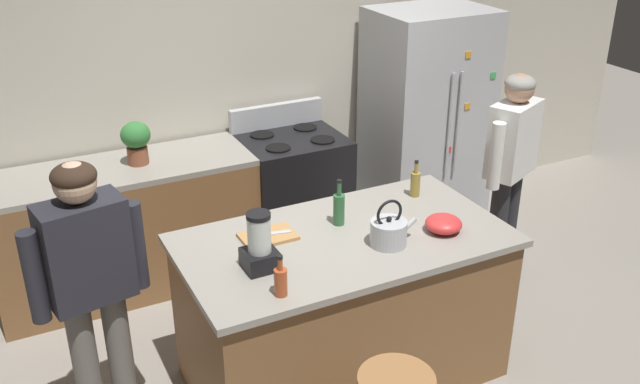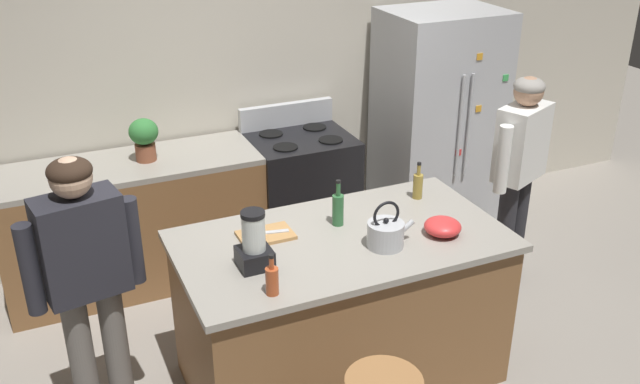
% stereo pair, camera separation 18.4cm
% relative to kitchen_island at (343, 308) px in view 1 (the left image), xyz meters
% --- Properties ---
extents(ground_plane, '(14.00, 14.00, 0.00)m').
position_rel_kitchen_island_xyz_m(ground_plane, '(0.00, 0.00, -0.47)').
color(ground_plane, gray).
extents(back_wall, '(8.00, 0.10, 2.70)m').
position_rel_kitchen_island_xyz_m(back_wall, '(0.00, 1.95, 0.88)').
color(back_wall, beige).
rests_on(back_wall, ground_plane).
extents(kitchen_island, '(1.82, 0.99, 0.94)m').
position_rel_kitchen_island_xyz_m(kitchen_island, '(0.00, 0.00, 0.00)').
color(kitchen_island, brown).
rests_on(kitchen_island, ground_plane).
extents(back_counter_run, '(2.00, 0.64, 0.94)m').
position_rel_kitchen_island_xyz_m(back_counter_run, '(-0.80, 1.55, -0.00)').
color(back_counter_run, brown).
rests_on(back_counter_run, ground_plane).
extents(refrigerator, '(0.90, 0.73, 1.79)m').
position_rel_kitchen_island_xyz_m(refrigerator, '(1.57, 1.50, 0.43)').
color(refrigerator, '#B7BABF').
rests_on(refrigerator, ground_plane).
extents(stove_range, '(0.76, 0.65, 1.12)m').
position_rel_kitchen_island_xyz_m(stove_range, '(0.38, 1.52, 0.01)').
color(stove_range, black).
rests_on(stove_range, ground_plane).
extents(person_by_island_left, '(0.60, 0.29, 1.60)m').
position_rel_kitchen_island_xyz_m(person_by_island_left, '(-1.34, 0.12, 0.50)').
color(person_by_island_left, '#66605B').
rests_on(person_by_island_left, ground_plane).
extents(person_by_sink_right, '(0.58, 0.36, 1.54)m').
position_rel_kitchen_island_xyz_m(person_by_sink_right, '(1.60, 0.50, 0.46)').
color(person_by_sink_right, '#26262B').
rests_on(person_by_sink_right, ground_plane).
extents(potted_plant, '(0.20, 0.20, 0.30)m').
position_rel_kitchen_island_xyz_m(potted_plant, '(-0.76, 1.55, 0.64)').
color(potted_plant, brown).
rests_on(potted_plant, back_counter_run).
extents(blender_appliance, '(0.17, 0.17, 0.31)m').
position_rel_kitchen_island_xyz_m(blender_appliance, '(-0.54, -0.09, 0.60)').
color(blender_appliance, black).
rests_on(blender_appliance, kitchen_island).
extents(bottle_olive_oil, '(0.07, 0.07, 0.28)m').
position_rel_kitchen_island_xyz_m(bottle_olive_oil, '(0.05, 0.15, 0.57)').
color(bottle_olive_oil, '#2D6638').
rests_on(bottle_olive_oil, kitchen_island).
extents(bottle_vinegar, '(0.06, 0.06, 0.24)m').
position_rel_kitchen_island_xyz_m(bottle_vinegar, '(0.64, 0.27, 0.55)').
color(bottle_vinegar, olive).
rests_on(bottle_vinegar, kitchen_island).
extents(bottle_cooking_sauce, '(0.06, 0.06, 0.22)m').
position_rel_kitchen_island_xyz_m(bottle_cooking_sauce, '(-0.54, -0.36, 0.55)').
color(bottle_cooking_sauce, '#B24C26').
rests_on(bottle_cooking_sauce, kitchen_island).
extents(mixing_bowl, '(0.21, 0.21, 0.09)m').
position_rel_kitchen_island_xyz_m(mixing_bowl, '(0.53, -0.19, 0.51)').
color(mixing_bowl, red).
rests_on(mixing_bowl, kitchen_island).
extents(tea_kettle, '(0.28, 0.20, 0.27)m').
position_rel_kitchen_island_xyz_m(tea_kettle, '(0.17, -0.18, 0.55)').
color(tea_kettle, '#B7BABF').
rests_on(tea_kettle, kitchen_island).
extents(cutting_board, '(0.30, 0.20, 0.02)m').
position_rel_kitchen_island_xyz_m(cutting_board, '(-0.38, 0.18, 0.48)').
color(cutting_board, '#B7844C').
rests_on(cutting_board, kitchen_island).
extents(chef_knife, '(0.22, 0.07, 0.01)m').
position_rel_kitchen_island_xyz_m(chef_knife, '(-0.36, 0.18, 0.49)').
color(chef_knife, '#B7BABF').
rests_on(chef_knife, cutting_board).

